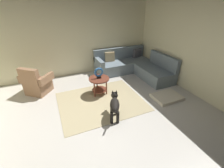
# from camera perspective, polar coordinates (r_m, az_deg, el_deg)

# --- Properties ---
(ground_plane) EXTENTS (6.00, 6.00, 0.10)m
(ground_plane) POSITION_cam_1_polar(r_m,az_deg,el_deg) (3.84, -2.64, -13.16)
(ground_plane) COLOR beige
(wall_back) EXTENTS (6.00, 0.12, 2.70)m
(wall_back) POSITION_cam_1_polar(r_m,az_deg,el_deg) (5.84, -13.92, 16.30)
(wall_back) COLOR beige
(wall_back) RESTS_ON ground_plane
(wall_right) EXTENTS (0.12, 6.00, 2.70)m
(wall_right) POSITION_cam_1_polar(r_m,az_deg,el_deg) (4.90, 31.56, 10.76)
(wall_right) COLOR beige
(wall_right) RESTS_ON ground_plane
(area_rug) EXTENTS (2.30, 1.90, 0.01)m
(area_rug) POSITION_cam_1_polar(r_m,az_deg,el_deg) (4.37, -4.16, -6.48)
(area_rug) COLOR tan
(area_rug) RESTS_ON ground_plane
(sectional_couch) EXTENTS (2.20, 2.25, 0.88)m
(sectional_couch) POSITION_cam_1_polar(r_m,az_deg,el_deg) (6.00, 8.09, 6.54)
(sectional_couch) COLOR slate
(sectional_couch) RESTS_ON ground_plane
(armchair) EXTENTS (1.00, 0.97, 0.88)m
(armchair) POSITION_cam_1_polar(r_m,az_deg,el_deg) (5.13, -26.37, 0.15)
(armchair) COLOR #936B4C
(armchair) RESTS_ON ground_plane
(side_table) EXTENTS (0.60, 0.60, 0.54)m
(side_table) POSITION_cam_1_polar(r_m,az_deg,el_deg) (4.51, -4.84, 0.80)
(side_table) COLOR brown
(side_table) RESTS_ON ground_plane
(torus_sculpture) EXTENTS (0.28, 0.08, 0.33)m
(torus_sculpture) POSITION_cam_1_polar(r_m,az_deg,el_deg) (4.38, -5.00, 4.22)
(torus_sculpture) COLOR black
(torus_sculpture) RESTS_ON side_table
(dog_bed_mat) EXTENTS (0.80, 0.60, 0.09)m
(dog_bed_mat) POSITION_cam_1_polar(r_m,az_deg,el_deg) (4.75, 19.88, -4.58)
(dog_bed_mat) COLOR beige
(dog_bed_mat) RESTS_ON ground_plane
(dog) EXTENTS (0.41, 0.80, 0.63)m
(dog) POSITION_cam_1_polar(r_m,az_deg,el_deg) (3.59, 1.00, -7.77)
(dog) COLOR black
(dog) RESTS_ON ground_plane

